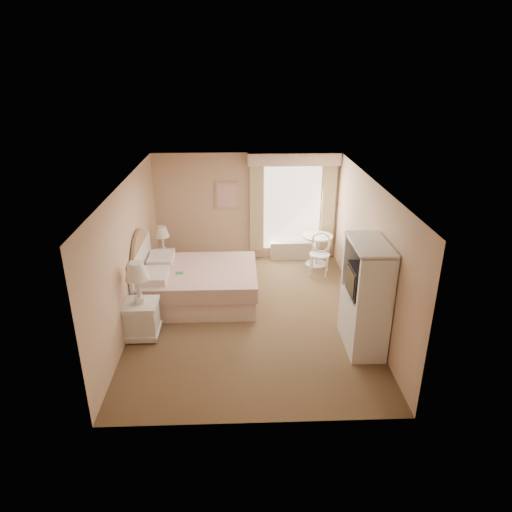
{
  "coord_description": "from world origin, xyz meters",
  "views": [
    {
      "loc": [
        -0.18,
        -7.35,
        4.31
      ],
      "look_at": [
        0.12,
        0.3,
        1.06
      ],
      "focal_mm": 32.0,
      "sensor_mm": 36.0,
      "label": 1
    }
  ],
  "objects_px": {
    "nightstand_far": "(164,256)",
    "round_table": "(317,245)",
    "nightstand_near": "(141,310)",
    "bed": "(192,283)",
    "cafe_chair": "(320,251)",
    "armoire": "(365,304)"
  },
  "relations": [
    {
      "from": "bed",
      "to": "round_table",
      "type": "bearing_deg",
      "value": 31.33
    },
    {
      "from": "nightstand_far",
      "to": "round_table",
      "type": "distance_m",
      "value": 3.45
    },
    {
      "from": "bed",
      "to": "nightstand_near",
      "type": "xyz_separation_m",
      "value": [
        -0.73,
        -1.24,
        0.13
      ]
    },
    {
      "from": "bed",
      "to": "round_table",
      "type": "relative_size",
      "value": 3.16
    },
    {
      "from": "cafe_chair",
      "to": "nightstand_far",
      "type": "bearing_deg",
      "value": -165.48
    },
    {
      "from": "nightstand_near",
      "to": "armoire",
      "type": "xyz_separation_m",
      "value": [
        3.65,
        -0.39,
        0.24
      ]
    },
    {
      "from": "bed",
      "to": "round_table",
      "type": "distance_m",
      "value": 3.17
    },
    {
      "from": "bed",
      "to": "nightstand_far",
      "type": "bearing_deg",
      "value": 119.4
    },
    {
      "from": "cafe_chair",
      "to": "armoire",
      "type": "relative_size",
      "value": 0.5
    },
    {
      "from": "cafe_chair",
      "to": "armoire",
      "type": "xyz_separation_m",
      "value": [
        0.23,
        -2.83,
        0.23
      ]
    },
    {
      "from": "bed",
      "to": "nightstand_near",
      "type": "distance_m",
      "value": 1.44
    },
    {
      "from": "armoire",
      "to": "cafe_chair",
      "type": "bearing_deg",
      "value": 94.59
    },
    {
      "from": "bed",
      "to": "nightstand_far",
      "type": "height_order",
      "value": "bed"
    },
    {
      "from": "nightstand_near",
      "to": "round_table",
      "type": "relative_size",
      "value": 1.88
    },
    {
      "from": "nightstand_near",
      "to": "cafe_chair",
      "type": "bearing_deg",
      "value": 35.49
    },
    {
      "from": "bed",
      "to": "nightstand_far",
      "type": "distance_m",
      "value": 1.48
    },
    {
      "from": "bed",
      "to": "cafe_chair",
      "type": "relative_size",
      "value": 2.5
    },
    {
      "from": "armoire",
      "to": "bed",
      "type": "bearing_deg",
      "value": 150.9
    },
    {
      "from": "nightstand_near",
      "to": "armoire",
      "type": "distance_m",
      "value": 3.68
    },
    {
      "from": "nightstand_near",
      "to": "nightstand_far",
      "type": "distance_m",
      "value": 2.53
    },
    {
      "from": "nightstand_near",
      "to": "cafe_chair",
      "type": "distance_m",
      "value": 4.21
    },
    {
      "from": "bed",
      "to": "cafe_chair",
      "type": "bearing_deg",
      "value": 24.03
    }
  ]
}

